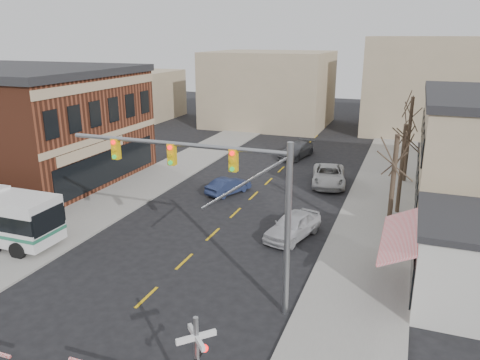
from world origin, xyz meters
name	(u,v)px	position (x,y,z in m)	size (l,w,h in m)	color
ground	(123,320)	(0.00, 0.00, 0.00)	(160.00, 160.00, 0.00)	black
sidewalk_west	(161,176)	(-9.50, 20.00, 0.06)	(5.00, 60.00, 0.12)	gray
sidewalk_east	(380,201)	(9.50, 20.00, 0.06)	(5.00, 60.00, 0.12)	gray
tree_east_a	(392,192)	(10.50, 12.00, 3.50)	(0.28, 0.28, 6.75)	#382B21
tree_east_b	(401,169)	(10.80, 18.00, 3.27)	(0.28, 0.28, 6.30)	#382B21
tree_east_c	(408,140)	(11.00, 26.00, 3.72)	(0.28, 0.28, 7.20)	#382B21
traffic_signal_mast	(224,186)	(3.69, 3.11, 5.78)	(10.88, 0.30, 8.00)	gray
car_a	(293,225)	(4.87, 11.35, 0.81)	(1.91, 4.74, 1.62)	#AEAEB3
car_b	(228,186)	(-2.05, 17.78, 0.66)	(1.40, 4.02, 1.32)	#1A2341
car_c	(329,175)	(5.00, 22.98, 0.80)	(2.66, 5.76, 1.60)	#BEBEBE
car_d	(296,150)	(0.17, 31.06, 0.76)	(2.13, 5.25, 1.52)	#44464A
pedestrian_near	(48,232)	(-8.49, 4.92, 0.93)	(0.59, 0.39, 1.62)	#5B4F49
pedestrian_far	(50,206)	(-11.41, 8.35, 1.00)	(0.85, 0.67, 1.76)	#312E51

